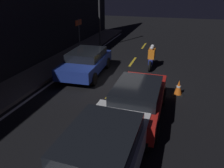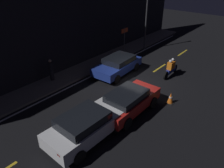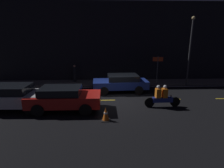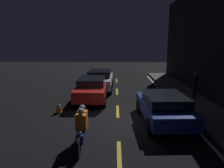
% 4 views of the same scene
% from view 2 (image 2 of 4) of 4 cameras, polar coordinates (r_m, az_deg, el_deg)
% --- Properties ---
extents(ground_plane, '(56.00, 56.00, 0.00)m').
position_cam_2_polar(ground_plane, '(15.51, 6.10, 0.04)').
color(ground_plane, black).
extents(raised_curb, '(28.00, 2.02, 0.14)m').
position_cam_2_polar(raised_curb, '(18.05, -5.78, 4.62)').
color(raised_curb, '#605B56').
rests_on(raised_curb, ground).
extents(building_front, '(28.00, 0.30, 7.30)m').
position_cam_2_polar(building_front, '(17.73, -9.13, 16.19)').
color(building_front, black).
rests_on(building_front, ground).
extents(lane_dash_b, '(2.00, 0.14, 0.01)m').
position_cam_2_polar(lane_dash_b, '(12.03, -9.01, -9.74)').
color(lane_dash_b, gold).
rests_on(lane_dash_b, ground).
extents(lane_dash_c, '(2.00, 0.14, 0.01)m').
position_cam_2_polar(lane_dash_c, '(14.79, 3.92, -1.39)').
color(lane_dash_c, gold).
rests_on(lane_dash_c, ground).
extents(lane_dash_d, '(2.00, 0.14, 0.01)m').
position_cam_2_polar(lane_dash_d, '(18.25, 12.31, 4.13)').
color(lane_dash_d, gold).
rests_on(lane_dash_d, ground).
extents(lane_dash_e, '(2.00, 0.14, 0.01)m').
position_cam_2_polar(lane_dash_e, '(22.09, 17.96, 7.78)').
color(lane_dash_e, gold).
rests_on(lane_dash_e, ground).
extents(lane_solid_kerb, '(25.20, 0.14, 0.01)m').
position_cam_2_polar(lane_solid_kerb, '(17.28, -2.79, 3.34)').
color(lane_solid_kerb, silver).
rests_on(lane_solid_kerb, ground).
extents(sedan_white, '(4.15, 2.00, 1.45)m').
position_cam_2_polar(sedan_white, '(10.51, -6.80, -10.69)').
color(sedan_white, silver).
rests_on(sedan_white, ground).
extents(taxi_red, '(4.10, 1.87, 1.38)m').
position_cam_2_polar(taxi_red, '(12.20, 4.28, -4.41)').
color(taxi_red, red).
rests_on(taxi_red, ground).
extents(sedan_blue, '(4.26, 2.13, 1.32)m').
position_cam_2_polar(sedan_blue, '(16.65, 1.53, 5.07)').
color(sedan_blue, navy).
rests_on(sedan_blue, ground).
extents(motorcycle, '(2.21, 0.38, 1.38)m').
position_cam_2_polar(motorcycle, '(16.87, 15.13, 4.07)').
color(motorcycle, black).
rests_on(motorcycle, ground).
extents(traffic_cone_near, '(0.45, 0.45, 0.71)m').
position_cam_2_polar(traffic_cone_near, '(13.65, 15.03, -3.56)').
color(traffic_cone_near, black).
rests_on(traffic_cone_near, ground).
extents(pedestrian, '(0.34, 0.34, 1.56)m').
position_cam_2_polar(pedestrian, '(15.93, -15.61, 3.61)').
color(pedestrian, black).
rests_on(pedestrian, raised_curb).
extents(shop_sign, '(0.90, 0.08, 2.40)m').
position_cam_2_polar(shop_sign, '(19.94, 3.28, 12.48)').
color(shop_sign, '#4C4C51').
rests_on(shop_sign, raised_curb).
extents(street_lamp, '(0.28, 0.28, 5.76)m').
position_cam_2_polar(street_lamp, '(21.23, 8.98, 17.13)').
color(street_lamp, '#333338').
rests_on(street_lamp, ground).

